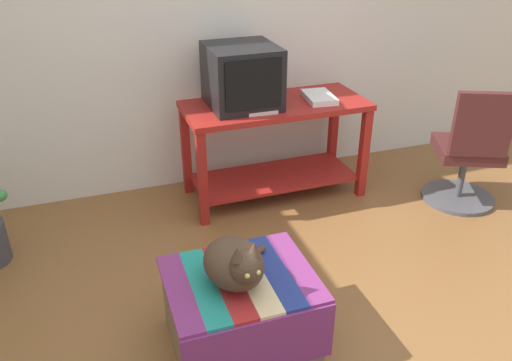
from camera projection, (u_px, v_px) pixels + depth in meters
ground_plane at (319, 357)px, 2.50m from camera, size 14.00×14.00×0.00m
back_wall at (204, 9)px, 3.60m from camera, size 8.00×0.10×2.60m
desk at (275, 134)px, 3.71m from camera, size 1.30×0.58×0.72m
tv_monitor at (242, 77)px, 3.47m from camera, size 0.46×0.49×0.41m
keyboard at (246, 112)px, 3.42m from camera, size 0.41×0.17×0.02m
book at (319, 97)px, 3.65m from camera, size 0.22×0.32×0.04m
ottoman_with_blanket at (241, 310)px, 2.50m from camera, size 0.70×0.59×0.40m
cat at (236, 264)px, 2.32m from camera, size 0.37×0.40×0.28m
office_chair at (469, 156)px, 3.62m from camera, size 0.55×0.55×0.89m
stapler at (322, 102)px, 3.56m from camera, size 0.11×0.04×0.04m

